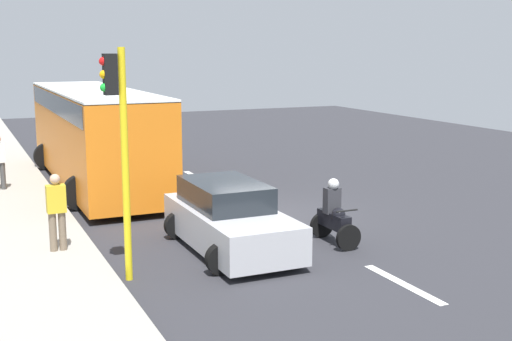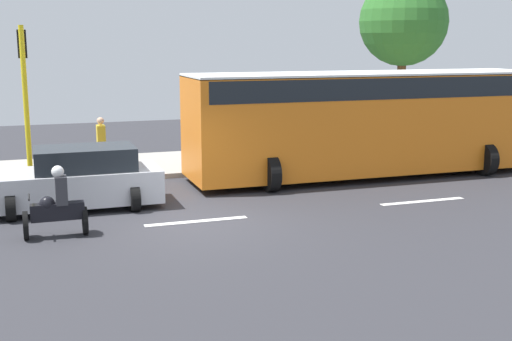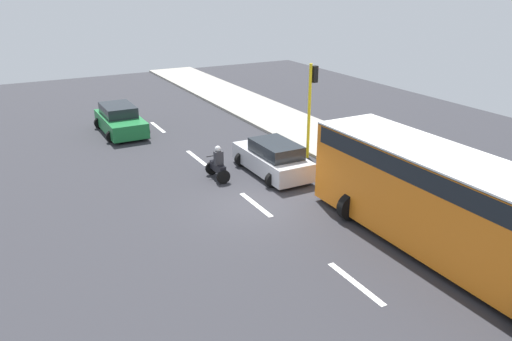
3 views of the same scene
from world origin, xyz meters
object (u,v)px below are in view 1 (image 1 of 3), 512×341
object	(u,v)px
motorcycle	(334,217)
traffic_light_corner	(119,132)
car_silver	(229,219)
city_bus	(94,129)
pedestrian_near_signal	(57,210)

from	to	relation	value
motorcycle	traffic_light_corner	xyz separation A→B (m)	(5.05, 0.51, 2.29)
car_silver	motorcycle	world-z (taller)	motorcycle
city_bus	traffic_light_corner	xyz separation A→B (m)	(1.37, 9.77, 1.08)
car_silver	city_bus	xyz separation A→B (m)	(1.28, -8.73, 1.13)
pedestrian_near_signal	motorcycle	bearing A→B (deg)	165.44
car_silver	city_bus	world-z (taller)	city_bus
motorcycle	pedestrian_near_signal	xyz separation A→B (m)	(5.99, -1.56, 0.42)
car_silver	traffic_light_corner	world-z (taller)	traffic_light_corner
city_bus	traffic_light_corner	size ratio (longest dim) A/B	2.44
city_bus	motorcycle	size ratio (longest dim) A/B	7.19
city_bus	pedestrian_near_signal	world-z (taller)	city_bus
motorcycle	pedestrian_near_signal	distance (m)	6.21
car_silver	city_bus	distance (m)	8.89
pedestrian_near_signal	car_silver	bearing A→B (deg)	164.15
car_silver	city_bus	size ratio (longest dim) A/B	0.39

